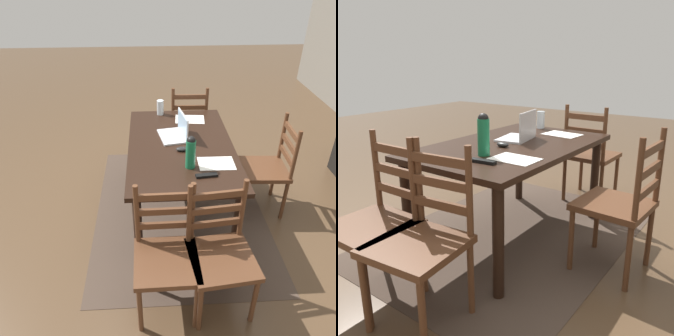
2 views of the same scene
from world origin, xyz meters
TOP-DOWN VIEW (x-y plane):
  - ground_plane at (0.00, 0.00)m, footprint 14.00×14.00m
  - area_rug at (0.00, 0.00)m, footprint 2.25×1.65m
  - dining_table at (0.00, 0.00)m, footprint 1.54×0.94m
  - chair_right_far at (1.06, 0.18)m, footprint 0.49×0.49m
  - chair_right_near at (1.06, -0.19)m, footprint 0.45×0.45m
  - chair_far_head at (0.00, 0.84)m, footprint 0.46×0.46m
  - chair_left_far at (-1.06, 0.19)m, footprint 0.45×0.45m
  - laptop at (-0.16, -0.03)m, footprint 0.35×0.27m
  - water_bottle at (0.38, 0.04)m, footprint 0.08×0.08m
  - drinking_glass at (-0.69, -0.16)m, footprint 0.07×0.07m
  - computer_mouse at (0.11, 0.00)m, footprint 0.06×0.10m
  - tv_remote at (0.53, 0.15)m, footprint 0.06×0.17m
  - paper_stack_left at (-0.53, 0.14)m, footprint 0.24×0.31m
  - paper_stack_right at (0.34, 0.26)m, footprint 0.21×0.30m

SIDE VIEW (x-z plane):
  - ground_plane at x=0.00m, z-range 0.00..0.00m
  - area_rug at x=0.00m, z-range 0.00..0.01m
  - chair_right_far at x=1.06m, z-range -0.01..0.94m
  - chair_right_near at x=1.06m, z-range -0.01..0.94m
  - chair_far_head at x=0.00m, z-range -0.01..0.94m
  - chair_left_far at x=-1.06m, z-range -0.01..0.94m
  - dining_table at x=0.00m, z-range 0.28..1.03m
  - paper_stack_left at x=-0.53m, z-range 0.75..0.75m
  - paper_stack_right at x=0.34m, z-range 0.75..0.75m
  - tv_remote at x=0.53m, z-range 0.75..0.77m
  - computer_mouse at x=0.11m, z-range 0.75..0.78m
  - laptop at x=-0.16m, z-range 0.69..0.92m
  - drinking_glass at x=-0.69m, z-range 0.75..0.90m
  - water_bottle at x=0.38m, z-range 0.75..1.03m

